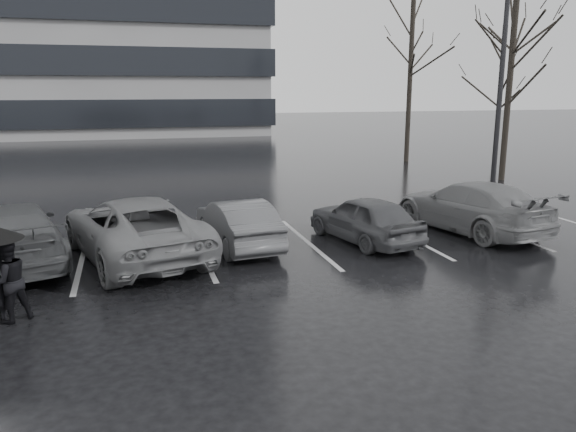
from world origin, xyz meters
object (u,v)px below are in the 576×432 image
(car_main, at_px, (365,219))
(tree_east, at_px, (509,87))
(tree_ne, at_px, (500,97))
(car_west_a, at_px, (238,223))
(car_west_b, at_px, (135,228))
(car_east, at_px, (470,206))
(pedestrian_right, at_px, (8,281))
(car_west_c, at_px, (12,235))
(tree_north, at_px, (410,83))
(lamp_post, at_px, (502,70))

(car_main, distance_m, tree_east, 13.09)
(car_main, height_order, tree_ne, tree_ne)
(car_west_a, bearing_deg, car_west_b, -0.44)
(car_east, height_order, pedestrian_right, pedestrian_right)
(car_west_b, relative_size, car_east, 1.08)
(car_west_a, height_order, car_west_b, car_west_b)
(car_west_c, bearing_deg, pedestrian_right, 83.91)
(car_west_a, bearing_deg, pedestrian_right, 30.76)
(car_main, bearing_deg, tree_north, -134.14)
(car_west_a, height_order, car_west_c, car_west_c)
(car_east, bearing_deg, car_main, -7.11)
(car_west_c, distance_m, tree_ne, 24.02)
(tree_east, distance_m, tree_ne, 4.74)
(car_west_b, height_order, tree_ne, tree_ne)
(lamp_post, bearing_deg, tree_north, 81.93)
(car_main, relative_size, car_east, 0.74)
(tree_ne, bearing_deg, tree_east, -122.01)
(pedestrian_right, height_order, lamp_post, lamp_post)
(car_west_b, height_order, lamp_post, lamp_post)
(tree_east, xyz_separation_m, tree_north, (-1.00, 7.00, 0.25))
(car_west_b, distance_m, tree_north, 21.08)
(lamp_post, xyz_separation_m, tree_north, (1.37, 9.65, -0.35))
(car_west_b, relative_size, lamp_post, 0.53)
(car_east, distance_m, lamp_post, 7.60)
(car_west_b, distance_m, tree_east, 17.81)
(car_main, xyz_separation_m, lamp_post, (7.58, 5.16, 3.98))
(car_west_c, distance_m, tree_east, 20.15)
(tree_ne, height_order, tree_north, tree_north)
(car_west_c, bearing_deg, car_west_b, 160.80)
(pedestrian_right, bearing_deg, tree_ne, -175.74)
(car_main, height_order, car_west_a, car_main)
(lamp_post, xyz_separation_m, tree_ne, (4.87, 6.65, -1.10))
(lamp_post, height_order, tree_ne, lamp_post)
(pedestrian_right, distance_m, lamp_post, 18.02)
(car_west_b, distance_m, tree_ne, 21.83)
(lamp_post, distance_m, tree_east, 3.60)
(car_west_b, bearing_deg, pedestrian_right, 41.81)
(car_west_a, relative_size, car_east, 0.76)
(lamp_post, bearing_deg, car_west_c, -163.42)
(car_main, xyz_separation_m, pedestrian_right, (-7.96, -3.12, 0.11))
(lamp_post, bearing_deg, pedestrian_right, -151.95)
(car_east, bearing_deg, tree_ne, -139.29)
(car_west_b, xyz_separation_m, car_west_c, (-2.68, 0.21, -0.03))
(car_west_a, distance_m, pedestrian_right, 5.87)
(car_west_b, bearing_deg, car_east, 165.33)
(tree_north, bearing_deg, car_east, -111.15)
(car_east, height_order, tree_north, tree_north)
(car_main, bearing_deg, lamp_post, -158.77)
(car_west_a, bearing_deg, car_east, 171.60)
(car_west_b, height_order, tree_east, tree_east)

